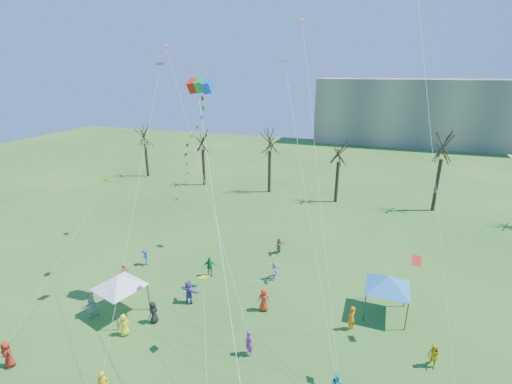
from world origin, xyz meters
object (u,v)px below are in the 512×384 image
(distant_building, at_px, (449,113))
(big_box_kite, at_px, (194,153))
(canopy_tent_white, at_px, (119,281))
(canopy_tent_blue, at_px, (388,282))

(distant_building, relative_size, big_box_kite, 2.70)
(canopy_tent_white, relative_size, canopy_tent_blue, 0.95)
(distant_building, height_order, canopy_tent_blue, distant_building)
(big_box_kite, relative_size, canopy_tent_blue, 5.26)
(canopy_tent_blue, bearing_deg, big_box_kite, -165.95)
(distant_building, bearing_deg, canopy_tent_white, -112.88)
(big_box_kite, height_order, canopy_tent_blue, big_box_kite)
(distant_building, xyz_separation_m, canopy_tent_white, (-31.97, -75.76, -4.84))
(canopy_tent_white, height_order, canopy_tent_blue, canopy_tent_blue)
(big_box_kite, xyz_separation_m, canopy_tent_white, (-5.12, -2.72, -9.15))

